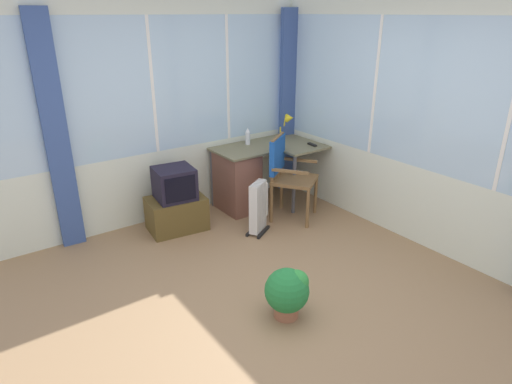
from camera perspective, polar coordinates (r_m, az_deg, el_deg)
name	(u,v)px	position (r m, az deg, el deg)	size (l,w,h in m)	color
ground	(273,308)	(3.96, 2.18, -14.70)	(4.92, 5.39, 0.06)	#96734E
north_window_panel	(154,116)	(5.22, -13.01, 9.50)	(3.92, 0.07, 2.50)	silver
east_window_panel	(431,130)	(4.80, 21.68, 7.39)	(0.07, 4.39, 2.50)	silver
curtain_north_left	(56,136)	(4.85, -24.36, 6.54)	(0.23, 0.07, 2.40)	#3B548F
curtain_corner	(288,104)	(6.08, 4.10, 11.29)	(0.23, 0.07, 2.40)	#3B548F
desk	(241,177)	(5.56, -1.99, 1.91)	(1.31, 0.87, 0.78)	#726B4A
desk_lamp	(288,123)	(5.80, 4.09, 8.85)	(0.24, 0.21, 0.36)	yellow
tv_remote	(312,145)	(5.67, 7.25, 6.08)	(0.04, 0.15, 0.02)	black
spray_bottle	(248,137)	(5.65, -1.08, 7.17)	(0.06, 0.06, 0.22)	silver
wooden_armchair	(284,167)	(5.27, 3.68, 3.25)	(0.67, 0.67, 1.01)	brown
tv_on_stand	(176,203)	(5.12, -10.29, -1.39)	(0.69, 0.52, 0.75)	brown
space_heater	(259,207)	(4.99, 0.38, -1.93)	(0.37, 0.30, 0.61)	silver
potted_plant	(288,291)	(3.69, 4.11, -12.61)	(0.37, 0.37, 0.43)	#9B5E42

